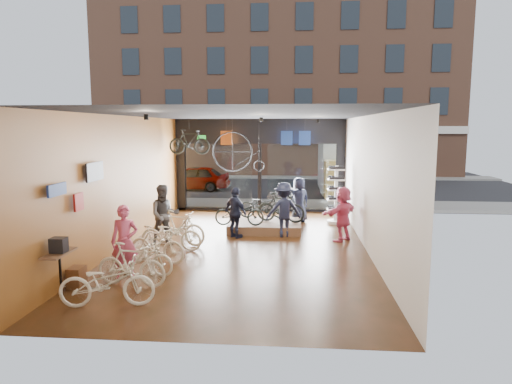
# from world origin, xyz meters

# --- Properties ---
(ground_plane) EXTENTS (7.00, 12.00, 0.04)m
(ground_plane) POSITION_xyz_m (0.00, 0.00, -0.02)
(ground_plane) COLOR black
(ground_plane) RESTS_ON ground
(ceiling) EXTENTS (7.00, 12.00, 0.04)m
(ceiling) POSITION_xyz_m (0.00, 0.00, 3.82)
(ceiling) COLOR black
(ceiling) RESTS_ON ground
(wall_left) EXTENTS (0.04, 12.00, 3.80)m
(wall_left) POSITION_xyz_m (-3.52, 0.00, 1.90)
(wall_left) COLOR #96571E
(wall_left) RESTS_ON ground
(wall_right) EXTENTS (0.04, 12.00, 3.80)m
(wall_right) POSITION_xyz_m (3.52, 0.00, 1.90)
(wall_right) COLOR beige
(wall_right) RESTS_ON ground
(wall_back) EXTENTS (7.00, 0.04, 3.80)m
(wall_back) POSITION_xyz_m (0.00, -6.02, 1.90)
(wall_back) COLOR beige
(wall_back) RESTS_ON ground
(storefront) EXTENTS (7.00, 0.26, 3.80)m
(storefront) POSITION_xyz_m (0.00, 6.00, 1.90)
(storefront) COLOR black
(storefront) RESTS_ON ground
(exit_sign) EXTENTS (0.35, 0.06, 0.18)m
(exit_sign) POSITION_xyz_m (-2.40, 5.88, 3.05)
(exit_sign) COLOR #198C26
(exit_sign) RESTS_ON storefront
(street_road) EXTENTS (30.00, 18.00, 0.02)m
(street_road) POSITION_xyz_m (0.00, 15.00, -0.01)
(street_road) COLOR black
(street_road) RESTS_ON ground
(sidewalk_near) EXTENTS (30.00, 2.40, 0.12)m
(sidewalk_near) POSITION_xyz_m (0.00, 7.20, 0.06)
(sidewalk_near) COLOR slate
(sidewalk_near) RESTS_ON ground
(sidewalk_far) EXTENTS (30.00, 2.00, 0.12)m
(sidewalk_far) POSITION_xyz_m (0.00, 19.00, 0.06)
(sidewalk_far) COLOR slate
(sidewalk_far) RESTS_ON ground
(opposite_building) EXTENTS (26.00, 5.00, 14.00)m
(opposite_building) POSITION_xyz_m (0.00, 21.50, 7.00)
(opposite_building) COLOR brown
(opposite_building) RESTS_ON ground
(street_car) EXTENTS (4.00, 1.61, 1.36)m
(street_car) POSITION_xyz_m (-4.15, 12.00, 0.68)
(street_car) COLOR gray
(street_car) RESTS_ON street_road
(box_truck) EXTENTS (2.34, 7.02, 2.77)m
(box_truck) POSITION_xyz_m (4.01, 11.00, 1.38)
(box_truck) COLOR silver
(box_truck) RESTS_ON street_road
(floor_bike_0) EXTENTS (1.91, 0.94, 0.96)m
(floor_bike_0) POSITION_xyz_m (-2.16, -4.62, 0.48)
(floor_bike_0) COLOR beige
(floor_bike_0) RESTS_ON ground_plane
(floor_bike_1) EXTENTS (1.67, 0.69, 0.98)m
(floor_bike_1) POSITION_xyz_m (-2.10, -3.45, 0.49)
(floor_bike_1) COLOR beige
(floor_bike_1) RESTS_ON ground_plane
(floor_bike_2) EXTENTS (1.69, 0.88, 0.85)m
(floor_bike_2) POSITION_xyz_m (-2.13, -2.66, 0.42)
(floor_bike_2) COLOR beige
(floor_bike_2) RESTS_ON ground_plane
(floor_bike_3) EXTENTS (1.65, 0.87, 0.96)m
(floor_bike_3) POSITION_xyz_m (-2.07, -1.67, 0.48)
(floor_bike_3) COLOR beige
(floor_bike_3) RESTS_ON ground_plane
(floor_bike_4) EXTENTS (1.84, 0.81, 0.94)m
(floor_bike_4) POSITION_xyz_m (-2.02, -0.47, 0.47)
(floor_bike_4) COLOR beige
(floor_bike_4) RESTS_ON ground_plane
(floor_bike_5) EXTENTS (1.80, 0.92, 1.04)m
(floor_bike_5) POSITION_xyz_m (-1.97, 0.12, 0.52)
(floor_bike_5) COLOR beige
(floor_bike_5) RESTS_ON ground_plane
(display_platform) EXTENTS (2.40, 1.80, 0.30)m
(display_platform) POSITION_xyz_m (0.48, 2.25, 0.15)
(display_platform) COLOR #4B3623
(display_platform) RESTS_ON ground_plane
(display_bike_left) EXTENTS (1.61, 0.60, 0.84)m
(display_bike_left) POSITION_xyz_m (-0.32, 1.61, 0.72)
(display_bike_left) COLOR black
(display_bike_left) RESTS_ON display_platform
(display_bike_mid) EXTENTS (1.72, 0.83, 0.99)m
(display_bike_mid) POSITION_xyz_m (0.99, 2.25, 0.80)
(display_bike_mid) COLOR black
(display_bike_mid) RESTS_ON display_platform
(display_bike_right) EXTENTS (1.74, 0.70, 0.90)m
(display_bike_right) POSITION_xyz_m (0.34, 2.96, 0.75)
(display_bike_right) COLOR black
(display_bike_right) RESTS_ON display_platform
(customer_0) EXTENTS (0.67, 0.49, 1.71)m
(customer_0) POSITION_xyz_m (-2.43, -2.91, 0.86)
(customer_0) COLOR #CC4C72
(customer_0) RESTS_ON ground_plane
(customer_1) EXTENTS (1.07, 0.97, 1.81)m
(customer_1) POSITION_xyz_m (-2.35, 0.06, 0.90)
(customer_1) COLOR #3F3F44
(customer_1) RESTS_ON ground_plane
(customer_2) EXTENTS (0.97, 0.92, 1.61)m
(customer_2) POSITION_xyz_m (-0.39, 1.17, 0.80)
(customer_2) COLOR #161C33
(customer_2) RESTS_ON ground_plane
(customer_3) EXTENTS (1.27, 0.95, 1.74)m
(customer_3) POSITION_xyz_m (1.12, 1.44, 0.87)
(customer_3) COLOR #161C33
(customer_3) RESTS_ON ground_plane
(customer_4) EXTENTS (0.96, 0.86, 1.65)m
(customer_4) POSITION_xyz_m (1.62, 3.78, 0.83)
(customer_4) COLOR #161C33
(customer_4) RESTS_ON ground_plane
(customer_5) EXTENTS (1.39, 1.52, 1.68)m
(customer_5) POSITION_xyz_m (2.93, 1.06, 0.84)
(customer_5) COLOR #CC4C72
(customer_5) RESTS_ON ground_plane
(sunglasses_rack) EXTENTS (0.62, 0.51, 2.11)m
(sunglasses_rack) POSITION_xyz_m (2.95, 3.64, 1.06)
(sunglasses_rack) COLOR white
(sunglasses_rack) RESTS_ON ground_plane
(wall_merch) EXTENTS (0.40, 2.40, 2.60)m
(wall_merch) POSITION_xyz_m (-3.38, -3.50, 1.30)
(wall_merch) COLOR navy
(wall_merch) RESTS_ON wall_left
(penny_farthing) EXTENTS (1.91, 0.06, 1.53)m
(penny_farthing) POSITION_xyz_m (-0.60, 4.39, 2.50)
(penny_farthing) COLOR black
(penny_farthing) RESTS_ON ceiling
(hung_bike) EXTENTS (1.61, 0.55, 0.95)m
(hung_bike) POSITION_xyz_m (-2.54, 4.20, 2.93)
(hung_bike) COLOR black
(hung_bike) RESTS_ON ceiling
(jersey_left) EXTENTS (0.45, 0.03, 0.55)m
(jersey_left) POSITION_xyz_m (-1.27, 5.20, 3.05)
(jersey_left) COLOR #CC5919
(jersey_left) RESTS_ON ceiling
(jersey_mid) EXTENTS (0.45, 0.03, 0.55)m
(jersey_mid) POSITION_xyz_m (1.13, 5.20, 3.05)
(jersey_mid) COLOR #1E3F99
(jersey_mid) RESTS_ON ceiling
(jersey_right) EXTENTS (0.45, 0.03, 0.55)m
(jersey_right) POSITION_xyz_m (1.83, 5.20, 3.05)
(jersey_right) COLOR #1E3F99
(jersey_right) RESTS_ON ceiling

